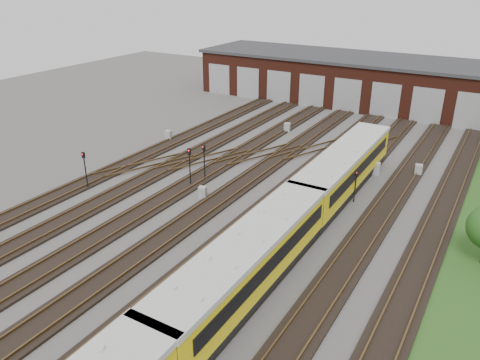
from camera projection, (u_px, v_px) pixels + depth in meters
The scene contains 13 objects.
ground at pixel (217, 224), 34.60m from camera, with size 120.00×120.00×0.00m, color #454340.
track_network at pixel (220, 219), 35.09m from camera, with size 30.40×70.00×0.33m.
maintenance_shed at pixel (376, 81), 64.60m from camera, with size 51.00×12.50×6.35m.
metro_train at pixel (248, 263), 26.40m from camera, with size 3.02×48.51×3.41m.
signal_mast_0 at pixel (85, 166), 39.45m from camera, with size 0.27×0.25×3.34m.
signal_mast_1 at pixel (190, 162), 40.03m from camera, with size 0.32×0.30×3.43m.
signal_mast_2 at pixel (204, 157), 41.18m from camera, with size 0.32×0.31×3.32m.
signal_mast_3 at pixel (356, 182), 37.22m from camera, with size 0.25×0.24×2.76m.
relay_cabinet_0 at pixel (169, 135), 51.58m from camera, with size 0.66×0.55×1.11m, color #A0A3A5.
relay_cabinet_1 at pixel (287, 128), 54.24m from camera, with size 0.65×0.54×1.08m, color #A0A3A5.
relay_cabinet_2 at pixel (203, 193), 38.37m from camera, with size 0.62×0.52×1.03m, color #A0A3A5.
relay_cabinet_3 at pixel (376, 168), 42.94m from camera, with size 0.68×0.56×1.13m, color #A0A3A5.
relay_cabinet_4 at pixel (418, 170), 42.68m from camera, with size 0.64×0.53×1.07m, color #A0A3A5.
Camera 1 is at (16.97, -25.07, 17.15)m, focal length 35.00 mm.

